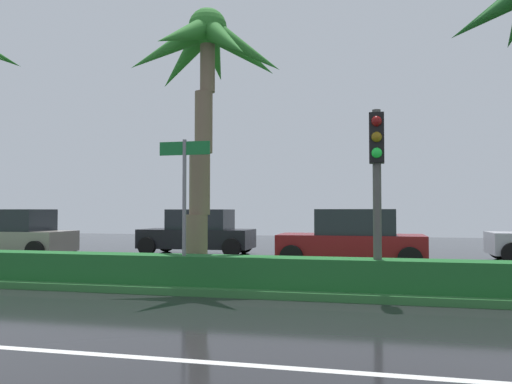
{
  "coord_description": "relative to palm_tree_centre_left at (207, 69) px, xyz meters",
  "views": [
    {
      "loc": [
        3.77,
        -3.4,
        1.68
      ],
      "look_at": [
        0.48,
        10.58,
        2.2
      ],
      "focal_mm": 35.61,
      "sensor_mm": 36.0,
      "label": 1
    }
  ],
  "objects": [
    {
      "name": "palm_tree_centre_left",
      "position": [
        0.0,
        0.0,
        0.0
      ],
      "size": [
        3.69,
        4.02,
        6.29
      ],
      "color": "#74604B",
      "rests_on": "median_strip"
    },
    {
      "name": "car_in_traffic_third",
      "position": [
        3.12,
        4.31,
        -4.18
      ],
      "size": [
        4.3,
        2.02,
        1.72
      ],
      "rotation": [
        0.0,
        0.0,
        3.14
      ],
      "color": "maroon",
      "rests_on": "ground_plane"
    },
    {
      "name": "median_hedge",
      "position": [
        0.04,
        -1.2,
        -4.55
      ],
      "size": [
        76.5,
        0.7,
        0.6
      ],
      "color": "#1E6028",
      "rests_on": "median_strip"
    },
    {
      "name": "car_in_traffic_leading",
      "position": [
        -8.74,
        4.39,
        -4.18
      ],
      "size": [
        4.3,
        2.02,
        1.72
      ],
      "rotation": [
        0.0,
        0.0,
        3.14
      ],
      "color": "gray",
      "rests_on": "ground_plane"
    },
    {
      "name": "median_strip",
      "position": [
        0.04,
        0.2,
        -4.93
      ],
      "size": [
        85.5,
        4.0,
        0.15
      ],
      "primitive_type": "cube",
      "color": "#2D6B33",
      "rests_on": "ground_plane"
    },
    {
      "name": "near_lane_divider_stripe",
      "position": [
        0.04,
        -5.8,
        -5.0
      ],
      "size": [
        81.0,
        0.14,
        0.01
      ],
      "primitive_type": "cube",
      "color": "white",
      "rests_on": "ground_plane"
    },
    {
      "name": "traffic_signal_median_right",
      "position": [
        3.84,
        -1.26,
        -2.46
      ],
      "size": [
        0.28,
        0.43,
        3.47
      ],
      "color": "#4C4C47",
      "rests_on": "median_strip"
    },
    {
      "name": "street_name_sign",
      "position": [
        -0.03,
        -1.35,
        -2.93
      ],
      "size": [
        1.1,
        0.08,
        3.0
      ],
      "color": "slate",
      "rests_on": "median_strip"
    },
    {
      "name": "ground_plane",
      "position": [
        0.04,
        1.2,
        -5.05
      ],
      "size": [
        90.0,
        42.0,
        0.1
      ],
      "primitive_type": "cube",
      "color": "black"
    },
    {
      "name": "car_in_traffic_second",
      "position": [
        -2.86,
        7.34,
        -4.18
      ],
      "size": [
        4.3,
        2.02,
        1.72
      ],
      "rotation": [
        0.0,
        0.0,
        3.14
      ],
      "color": "black",
      "rests_on": "ground_plane"
    }
  ]
}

